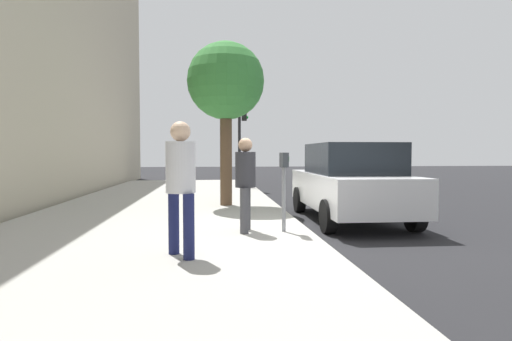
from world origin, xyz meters
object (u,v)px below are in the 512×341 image
parking_meter (284,175)px  pedestrian_at_meter (245,177)px  pedestrian_bystander (181,176)px  parked_sedan_near (350,182)px  street_tree (226,83)px  traffic_signal (242,129)px

parking_meter → pedestrian_at_meter: size_ratio=0.84×
parking_meter → pedestrian_bystander: 2.32m
parked_sedan_near → street_tree: bearing=54.2°
parked_sedan_near → traffic_signal: (8.10, 1.90, 1.68)m
parking_meter → parked_sedan_near: bearing=-44.9°
pedestrian_at_meter → parked_sedan_near: (1.79, -2.54, -0.22)m
pedestrian_bystander → parked_sedan_near: (3.45, -3.54, -0.34)m
parked_sedan_near → street_tree: size_ratio=1.01×
pedestrian_at_meter → parking_meter: bearing=5.0°
pedestrian_at_meter → parked_sedan_near: size_ratio=0.38×
parking_meter → parked_sedan_near: (1.86, -1.85, -0.27)m
parking_meter → street_tree: street_tree is taller
parking_meter → street_tree: 4.55m
parked_sedan_near → traffic_signal: bearing=13.2°
parking_meter → traffic_signal: size_ratio=0.39×
pedestrian_at_meter → traffic_signal: 10.01m
parking_meter → street_tree: size_ratio=0.32×
parking_meter → traffic_signal: (9.95, 0.05, 1.41)m
parked_sedan_near → pedestrian_bystander: bearing=134.3°
pedestrian_at_meter → street_tree: size_ratio=0.38×
pedestrian_bystander → street_tree: bearing=47.3°
pedestrian_at_meter → street_tree: (3.78, 0.22, 2.31)m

